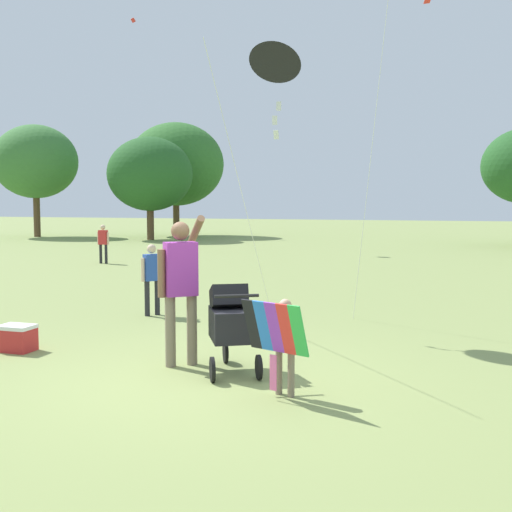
% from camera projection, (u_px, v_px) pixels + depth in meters
% --- Properties ---
extents(ground_plane, '(120.00, 120.00, 0.00)m').
position_uv_depth(ground_plane, '(198.00, 379.00, 7.13)').
color(ground_plane, '#849351').
extents(treeline_distant, '(43.11, 8.20, 6.38)m').
position_uv_depth(treeline_distant, '(397.00, 162.00, 29.89)').
color(treeline_distant, brown).
rests_on(treeline_distant, ground).
extents(child_with_butterfly_kite, '(0.73, 0.48, 1.00)m').
position_uv_depth(child_with_butterfly_kite, '(282.00, 337.00, 6.44)').
color(child_with_butterfly_kite, '#7F705B').
rests_on(child_with_butterfly_kite, ground).
extents(person_adult_flyer, '(0.52, 0.70, 1.82)m').
position_uv_depth(person_adult_flyer, '(181.00, 279.00, 7.64)').
color(person_adult_flyer, '#7F705B').
rests_on(person_adult_flyer, ground).
extents(stroller, '(0.84, 1.09, 1.03)m').
position_uv_depth(stroller, '(230.00, 320.00, 7.41)').
color(stroller, black).
rests_on(stroller, ground).
extents(kite_adult_black, '(0.83, 2.90, 4.39)m').
position_uv_depth(kite_adult_black, '(275.00, 64.00, 9.80)').
color(kite_adult_black, black).
rests_on(kite_adult_black, ground).
extents(person_red_shirt, '(0.40, 0.18, 1.23)m').
position_uv_depth(person_red_shirt, '(103.00, 241.00, 20.22)').
color(person_red_shirt, '#232328').
rests_on(person_red_shirt, ground).
extents(person_sitting_far, '(0.29, 0.33, 1.24)m').
position_uv_depth(person_sitting_far, '(152.00, 274.00, 11.03)').
color(person_sitting_far, '#232328').
rests_on(person_sitting_far, ground).
extents(cooler_box, '(0.45, 0.33, 0.35)m').
position_uv_depth(cooler_box, '(17.00, 338.00, 8.45)').
color(cooler_box, red).
rests_on(cooler_box, ground).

